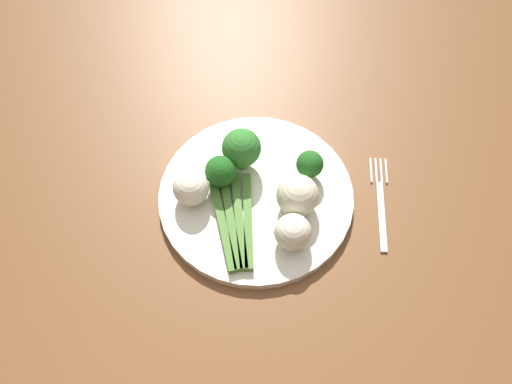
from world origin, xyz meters
TOP-DOWN VIEW (x-y plane):
  - ground_plane at (0.00, 0.00)m, footprint 6.00×6.00m
  - dining_table at (0.00, 0.00)m, footprint 1.20×0.89m
  - plate at (-0.02, -0.06)m, footprint 0.30×0.30m
  - asparagus_bundle at (-0.05, -0.11)m, footprint 0.06×0.16m
  - broccoli_front_left at (0.06, -0.02)m, footprint 0.04×0.04m
  - broccoli_right at (-0.04, 0.00)m, footprint 0.06×0.06m
  - broccoli_near_center at (-0.07, -0.04)m, footprint 0.05×0.05m
  - cauliflower_left at (0.04, -0.08)m, footprint 0.06×0.06m
  - cauliflower_outer_edge at (0.03, -0.14)m, footprint 0.05×0.05m
  - cauliflower_back at (-0.12, -0.06)m, footprint 0.05×0.05m
  - fork at (0.17, -0.07)m, footprint 0.03×0.17m

SIDE VIEW (x-z plane):
  - ground_plane at x=0.00m, z-range -0.02..0.00m
  - dining_table at x=0.00m, z-range 0.25..0.98m
  - fork at x=0.17m, z-range 0.72..0.73m
  - plate at x=-0.02m, z-range 0.72..0.74m
  - asparagus_bundle at x=-0.05m, z-range 0.74..0.75m
  - cauliflower_outer_edge at x=0.03m, z-range 0.74..0.79m
  - cauliflower_back at x=-0.12m, z-range 0.74..0.79m
  - broccoli_front_left at x=0.06m, z-range 0.74..0.79m
  - cauliflower_left at x=0.04m, z-range 0.74..0.80m
  - broccoli_near_center at x=-0.07m, z-range 0.74..0.80m
  - broccoli_right at x=-0.04m, z-range 0.74..0.82m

